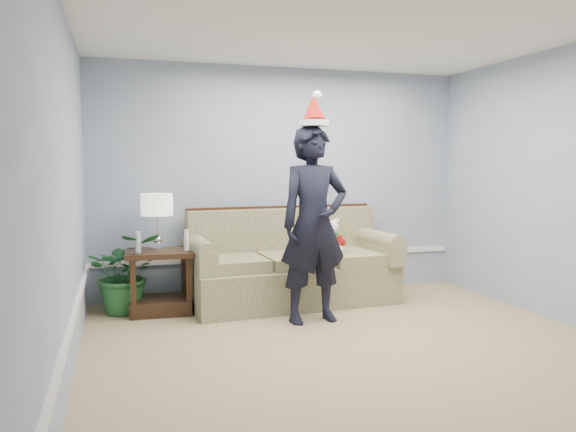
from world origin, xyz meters
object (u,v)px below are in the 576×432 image
Objects in this scene: side_table at (160,288)px; houseplant at (125,272)px; man at (314,225)px; table_lamp at (157,207)px; teddy_bear at (331,240)px; sofa at (291,269)px.

side_table is 0.40m from houseplant.
man reaches higher than houseplant.
side_table is 0.86m from table_lamp.
man is at bearing -26.57° from houseplant.
side_table is 1.21× the size of table_lamp.
side_table is at bearing -18.15° from houseplant.
table_lamp is at bearing 99.87° from side_table.
side_table is 0.84× the size of houseplant.
man is (1.45, -0.84, -0.14)m from table_lamp.
table_lamp reaches higher than teddy_bear.
man is 0.87m from teddy_bear.
man is at bearing -30.03° from table_lamp.
sofa is at bearing 170.77° from teddy_bear.
houseplant is (-1.80, 0.06, 0.05)m from sofa.
sofa reaches higher than teddy_bear.
sofa reaches higher than side_table.
man is (-0.02, -0.83, 0.59)m from sofa.
man reaches higher than sofa.
table_lamp is (-1.46, 0.01, 0.73)m from sofa.
teddy_bear is (1.89, -0.09, 0.45)m from side_table.
sofa is at bearing 82.98° from man.
side_table is at bearing 178.28° from sofa.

